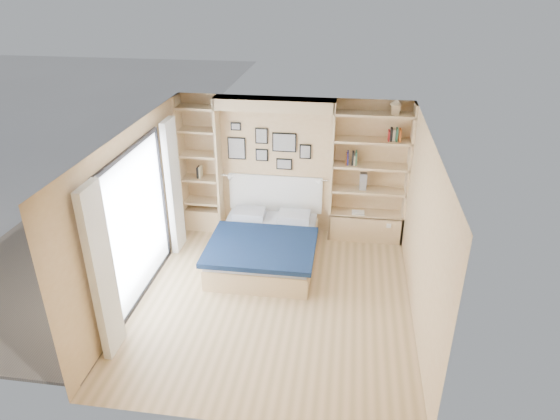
# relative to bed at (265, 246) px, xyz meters

# --- Properties ---
(ground) EXTENTS (4.50, 4.50, 0.00)m
(ground) POSITION_rel_bed_xyz_m (0.31, -1.08, -0.27)
(ground) COLOR tan
(ground) RESTS_ON ground
(room_shell) EXTENTS (4.50, 4.50, 4.50)m
(room_shell) POSITION_rel_bed_xyz_m (-0.08, 0.44, 0.80)
(room_shell) COLOR #DCB786
(room_shell) RESTS_ON ground
(bed) EXTENTS (1.70, 2.22, 1.07)m
(bed) POSITION_rel_bed_xyz_m (0.00, 0.00, 0.00)
(bed) COLOR beige
(bed) RESTS_ON ground
(photo_gallery) EXTENTS (1.48, 0.02, 0.82)m
(photo_gallery) POSITION_rel_bed_xyz_m (-0.14, 1.15, 1.33)
(photo_gallery) COLOR black
(photo_gallery) RESTS_ON ground
(reading_lamps) EXTENTS (1.92, 0.12, 0.15)m
(reading_lamps) POSITION_rel_bed_xyz_m (0.01, 0.92, 0.83)
(reading_lamps) COLOR silver
(reading_lamps) RESTS_ON ground
(shelf_decor) EXTENTS (3.49, 0.23, 2.03)m
(shelf_decor) POSITION_rel_bed_xyz_m (1.45, 0.99, 1.42)
(shelf_decor) COLOR #964119
(shelf_decor) RESTS_ON ground
(deck) EXTENTS (3.20, 4.00, 0.05)m
(deck) POSITION_rel_bed_xyz_m (-3.29, -1.08, -0.27)
(deck) COLOR brown
(deck) RESTS_ON ground
(deck_chair) EXTENTS (0.57, 0.83, 0.78)m
(deck_chair) POSITION_rel_bed_xyz_m (-2.85, 0.18, 0.10)
(deck_chair) COLOR tan
(deck_chair) RESTS_ON ground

